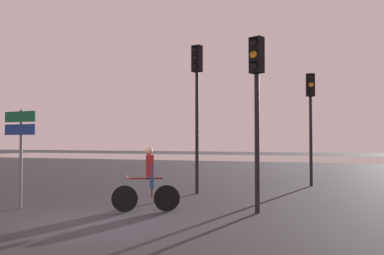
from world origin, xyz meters
name	(u,v)px	position (x,y,z in m)	size (l,w,h in m)	color
ground_plane	(88,224)	(0.00, 0.00, 0.00)	(120.00, 120.00, 0.00)	#28282D
water_strip	(295,158)	(0.00, 36.17, 0.00)	(80.00, 16.00, 0.01)	gray
traffic_light_near_right	(257,90)	(3.08, 2.63, 3.03)	(0.39, 0.41, 4.35)	black
traffic_light_center	(197,91)	(0.39, 5.78, 3.45)	(0.37, 0.38, 5.01)	black
traffic_light_far_right	(311,108)	(3.79, 9.63, 3.08)	(0.37, 0.39, 4.44)	black
direction_sign_post	(20,140)	(-2.92, 1.19, 1.79)	(1.10, 0.18, 2.60)	slate
cyclist	(148,179)	(0.47, 1.91, 0.82)	(1.56, 0.80, 1.62)	black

